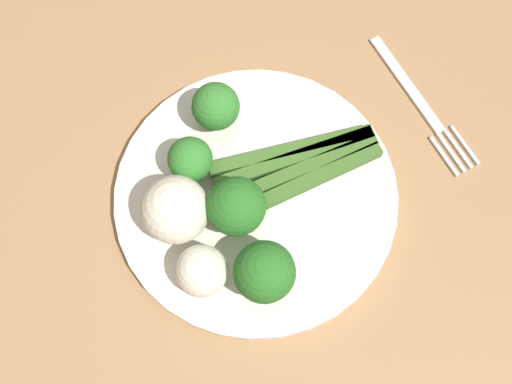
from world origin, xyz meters
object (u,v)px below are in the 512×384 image
object	(u,v)px
broccoli_outer_edge	(264,272)
broccoli_back_right	(190,160)
broccoli_front_left	(236,207)
fork	(421,104)
plate	(256,197)
dining_table	(285,195)
asparagus_bundle	(299,164)
cauliflower_right	(175,210)
cauliflower_left	(201,271)
broccoli_back	(216,107)

from	to	relation	value
broccoli_outer_edge	broccoli_back_right	distance (m)	0.12
broccoli_front_left	fork	size ratio (longest dim) A/B	0.38
plate	broccoli_front_left	distance (m)	0.05
plate	fork	distance (m)	0.19
plate	fork	bearing A→B (deg)	-169.19
plate	broccoli_outer_edge	bearing A→B (deg)	74.39
broccoli_front_left	broccoli_back_right	bearing A→B (deg)	-68.80
dining_table	asparagus_bundle	bearing A→B (deg)	98.68
dining_table	cauliflower_right	bearing A→B (deg)	12.01
asparagus_bundle	fork	bearing A→B (deg)	-171.24
broccoli_back_right	fork	bearing A→B (deg)	178.71
cauliflower_left	dining_table	bearing A→B (deg)	-144.32
asparagus_bundle	broccoli_outer_edge	distance (m)	0.12
dining_table	plate	world-z (taller)	plate
dining_table	cauliflower_left	size ratio (longest dim) A/B	27.08
plate	fork	world-z (taller)	plate
broccoli_outer_edge	cauliflower_right	distance (m)	0.09
dining_table	cauliflower_left	xyz separation A→B (m)	(0.11, 0.08, 0.14)
asparagus_bundle	cauliflower_right	bearing A→B (deg)	3.65
asparagus_bundle	broccoli_back	distance (m)	0.09
broccoli_outer_edge	cauliflower_right	size ratio (longest dim) A/B	1.07
asparagus_bundle	cauliflower_right	size ratio (longest dim) A/B	2.63
broccoli_front_left	cauliflower_right	world-z (taller)	broccoli_front_left
dining_table	broccoli_back_right	size ratio (longest dim) A/B	24.57
cauliflower_right	fork	world-z (taller)	cauliflower_right
broccoli_outer_edge	fork	bearing A→B (deg)	-151.35
asparagus_bundle	cauliflower_right	distance (m)	0.12
dining_table	broccoli_outer_edge	bearing A→B (deg)	57.53
fork	broccoli_back_right	bearing A→B (deg)	-99.66
broccoli_outer_edge	dining_table	bearing A→B (deg)	-122.47
asparagus_bundle	fork	xyz separation A→B (m)	(-0.14, -0.02, -0.02)
dining_table	broccoli_back_right	bearing A→B (deg)	-9.35
broccoli_back	broccoli_front_left	bearing A→B (deg)	81.15
broccoli_back	cauliflower_right	xyz separation A→B (m)	(0.06, 0.08, -0.00)
asparagus_bundle	broccoli_front_left	world-z (taller)	broccoli_front_left
dining_table	cauliflower_right	world-z (taller)	cauliflower_right
plate	asparagus_bundle	world-z (taller)	asparagus_bundle
broccoli_outer_edge	broccoli_front_left	distance (m)	0.06
broccoli_back	cauliflower_left	xyz separation A→B (m)	(0.06, 0.14, -0.01)
asparagus_bundle	fork	distance (m)	0.14
fork	cauliflower_left	bearing A→B (deg)	-78.70
fork	cauliflower_right	bearing A→B (deg)	-90.74
broccoli_outer_edge	cauliflower_right	xyz separation A→B (m)	(0.05, -0.08, -0.01)
broccoli_back	broccoli_back_right	world-z (taller)	broccoli_back
asparagus_bundle	broccoli_front_left	size ratio (longest dim) A/B	2.50
asparagus_bundle	broccoli_back_right	world-z (taller)	broccoli_back_right
broccoli_back	cauliflower_right	world-z (taller)	cauliflower_right
plate	broccoli_back_right	world-z (taller)	broccoli_back_right
broccoli_back_right	cauliflower_right	world-z (taller)	cauliflower_right
broccoli_back	broccoli_back_right	xyz separation A→B (m)	(0.04, 0.04, -0.00)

